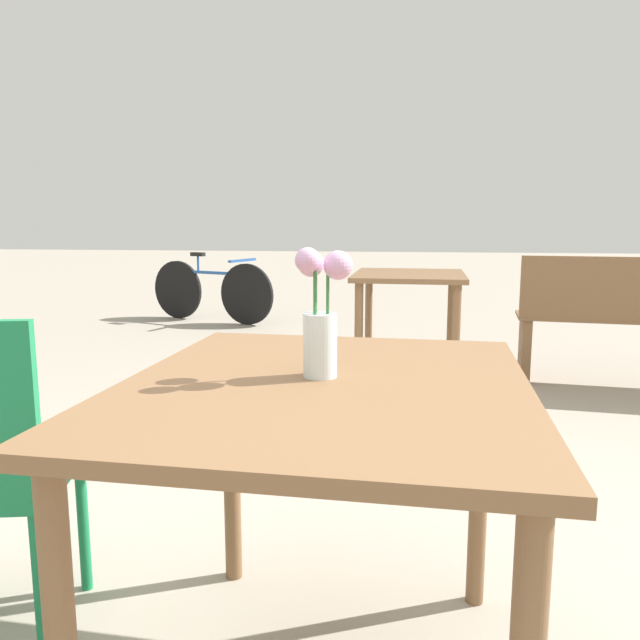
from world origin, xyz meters
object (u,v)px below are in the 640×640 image
object	(u,v)px
table_front	(326,425)
flower_vase	(320,319)
bicycle	(211,290)
table_back	(409,294)

from	to	relation	value
table_front	flower_vase	distance (m)	0.22
table_front	flower_vase	size ratio (longest dim) A/B	3.69
flower_vase	bicycle	bearing A→B (deg)	110.08
bicycle	table_front	bearing A→B (deg)	-69.87
table_front	table_back	size ratio (longest dim) A/B	1.28
table_front	flower_vase	world-z (taller)	flower_vase
table_front	bicycle	distance (m)	5.46
table_back	bicycle	xyz separation A→B (m)	(-2.06, 2.48, -0.28)
table_back	flower_vase	bearing A→B (deg)	-94.44
flower_vase	table_back	size ratio (longest dim) A/B	0.35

